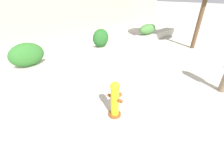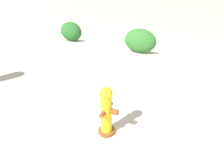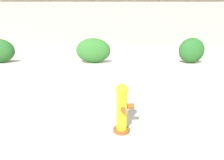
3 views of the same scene
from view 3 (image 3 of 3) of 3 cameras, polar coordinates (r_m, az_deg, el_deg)
planter_wall_low at (r=8.37m, az=9.03°, el=2.84°), size 18.00×0.70×0.50m
hedge_bush_1 at (r=8.15m, az=-4.90°, el=7.68°), size 1.27×0.62×0.91m
hedge_bush_2 at (r=8.59m, az=20.04°, el=7.26°), size 0.93×0.62×0.93m
fire_hydrant at (r=4.55m, az=2.66°, el=-7.31°), size 0.45×0.48×1.08m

